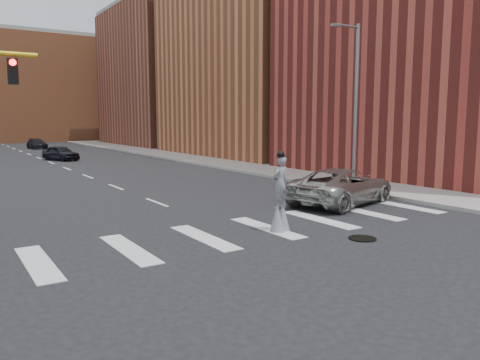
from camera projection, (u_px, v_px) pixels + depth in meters
ground_plane at (253, 239)px, 15.39m from camera, size 160.00×160.00×0.00m
sidewalk_right at (211, 161)px, 42.92m from camera, size 5.00×90.00×0.18m
manhole at (362, 238)px, 15.35m from camera, size 0.90×0.90×0.04m
building_near at (449, 16)px, 32.48m from camera, size 16.00×20.00×22.00m
building_mid at (264, 44)px, 50.66m from camera, size 16.00×22.00×24.00m
building_far at (171, 78)px, 70.89m from camera, size 16.00×22.00×20.00m
building_backdrop at (31, 90)px, 82.36m from camera, size 26.00×14.00×18.00m
streetlight at (355, 101)px, 25.63m from camera, size 2.05×0.20×9.00m
stilt_performer at (280, 199)px, 16.29m from camera, size 0.83×0.60×2.83m
suv_crossing at (342, 186)px, 21.60m from camera, size 6.47×4.18×1.66m
car_near at (61, 153)px, 44.27m from camera, size 3.12×4.48×1.42m
car_far at (37, 144)px, 61.68m from camera, size 2.22×4.62×1.30m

